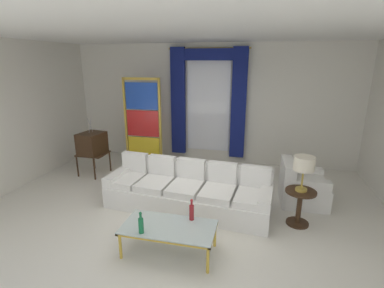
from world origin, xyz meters
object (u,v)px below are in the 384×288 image
at_px(armchair_white, 300,188).
at_px(table_lamp_brass, 304,165).
at_px(bottle_blue_decanter, 192,211).
at_px(stained_glass_divider, 143,125).
at_px(round_side_table, 299,204).
at_px(couch_white_long, 189,191).
at_px(coffee_table, 169,228).
at_px(vintage_tv, 92,144).
at_px(peacock_figurine, 154,165).
at_px(bottle_crystal_tall, 141,225).

xyz_separation_m(armchair_white, table_lamp_brass, (-0.11, -0.81, 0.74)).
bearing_deg(bottle_blue_decanter, stained_glass_divider, 123.77).
bearing_deg(bottle_blue_decanter, round_side_table, 31.14).
bearing_deg(bottle_blue_decanter, couch_white_long, 106.42).
distance_m(coffee_table, vintage_tv, 3.52).
height_order(armchair_white, table_lamp_brass, table_lamp_brass).
distance_m(coffee_table, round_side_table, 2.17).
relative_size(bottle_blue_decanter, peacock_figurine, 0.53).
relative_size(coffee_table, round_side_table, 2.14).
bearing_deg(table_lamp_brass, armchair_white, 82.00).
bearing_deg(couch_white_long, armchair_white, 18.36).
relative_size(bottle_blue_decanter, bottle_crystal_tall, 1.05).
distance_m(vintage_tv, armchair_white, 4.58).
bearing_deg(stained_glass_divider, round_side_table, -29.06).
relative_size(vintage_tv, stained_glass_divider, 0.61).
distance_m(couch_white_long, stained_glass_divider, 2.51).
relative_size(bottle_blue_decanter, vintage_tv, 0.24).
xyz_separation_m(bottle_crystal_tall, round_side_table, (2.12, 1.41, -0.18)).
xyz_separation_m(armchair_white, stained_glass_divider, (-3.60, 1.12, 0.77)).
height_order(couch_white_long, armchair_white, couch_white_long).
bearing_deg(round_side_table, bottle_blue_decanter, -148.86).
distance_m(armchair_white, round_side_table, 0.82).
height_order(stained_glass_divider, peacock_figurine, stained_glass_divider).
bearing_deg(bottle_crystal_tall, bottle_blue_decanter, 39.38).
distance_m(coffee_table, table_lamp_brass, 2.27).
relative_size(armchair_white, stained_glass_divider, 0.38).
height_order(bottle_crystal_tall, peacock_figurine, bottle_crystal_tall).
bearing_deg(bottle_crystal_tall, couch_white_long, 81.13).
relative_size(coffee_table, table_lamp_brass, 2.23).
bearing_deg(vintage_tv, coffee_table, -41.90).
distance_m(bottle_blue_decanter, bottle_crystal_tall, 0.73).
bearing_deg(vintage_tv, round_side_table, -14.70).
bearing_deg(stained_glass_divider, armchair_white, -17.32).
xyz_separation_m(couch_white_long, peacock_figurine, (-1.19, 1.34, -0.09)).
bearing_deg(stained_glass_divider, table_lamp_brass, -29.06).
bearing_deg(coffee_table, bottle_crystal_tall, -142.73).
relative_size(round_side_table, table_lamp_brass, 1.04).
height_order(bottle_blue_decanter, stained_glass_divider, stained_glass_divider).
height_order(coffee_table, bottle_blue_decanter, bottle_blue_decanter).
relative_size(bottle_crystal_tall, stained_glass_divider, 0.14).
bearing_deg(bottle_crystal_tall, table_lamp_brass, 33.50).
bearing_deg(peacock_figurine, bottle_blue_decanter, -58.15).
bearing_deg(peacock_figurine, table_lamp_brass, -25.85).
distance_m(couch_white_long, bottle_blue_decanter, 1.16).
relative_size(bottle_crystal_tall, armchair_white, 0.36).
relative_size(couch_white_long, vintage_tv, 2.22).
xyz_separation_m(vintage_tv, stained_glass_divider, (0.95, 0.77, 0.33)).
distance_m(armchair_white, table_lamp_brass, 1.11).
distance_m(coffee_table, stained_glass_divider, 3.59).
bearing_deg(round_side_table, coffee_table, -147.16).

